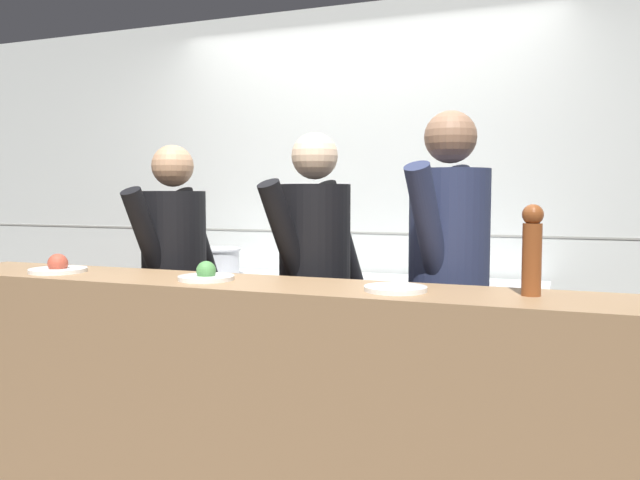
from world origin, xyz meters
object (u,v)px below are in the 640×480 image
object	(u,v)px
chef_head_cook	(175,284)
chef_line	(448,286)
chef_sous	(315,289)
oven_range	(254,346)
pepper_mill	(532,248)
chefs_knife	(382,284)
stock_pot	(215,261)
plated_dish_main	(58,268)
plated_dish_dessert	(395,289)
sauce_pot	(301,264)
plated_dish_appetiser	(206,275)
mixing_bowl_steel	(476,279)

from	to	relation	value
chef_head_cook	chef_line	xyz separation A→B (m)	(1.44, 0.03, 0.06)
chef_line	chef_sous	bearing A→B (deg)	-163.45
oven_range	pepper_mill	xyz separation A→B (m)	(1.70, -1.18, 0.77)
chefs_knife	stock_pot	bearing A→B (deg)	172.61
plated_dish_main	chef_sous	size ratio (longest dim) A/B	0.15
stock_pot	plated_dish_dessert	world-z (taller)	plated_dish_dessert
plated_dish_main	pepper_mill	distance (m)	2.06
chef_sous	oven_range	bearing A→B (deg)	153.44
sauce_pot	pepper_mill	bearing A→B (deg)	-40.97
oven_range	chef_sous	size ratio (longest dim) A/B	0.66
plated_dish_appetiser	pepper_mill	world-z (taller)	pepper_mill
stock_pot	plated_dish_dessert	bearing A→B (deg)	-39.45
plated_dish_dessert	chef_line	world-z (taller)	chef_line
stock_pot	sauce_pot	bearing A→B (deg)	4.36
pepper_mill	chef_line	size ratio (longest dim) A/B	0.18
chefs_knife	chef_line	xyz separation A→B (m)	(0.44, -0.49, 0.08)
mixing_bowl_steel	plated_dish_main	distance (m)	2.11
plated_dish_main	plated_dish_appetiser	distance (m)	0.77
chefs_knife	chef_sous	bearing A→B (deg)	-110.52
sauce_pot	chefs_knife	distance (m)	0.60
plated_dish_dessert	chef_sous	xyz separation A→B (m)	(-0.54, 0.56, -0.11)
chef_sous	plated_dish_dessert	bearing A→B (deg)	-27.54
chef_head_cook	chef_sous	distance (m)	0.80
plated_dish_main	chef_line	xyz separation A→B (m)	(1.67, 0.60, -0.08)
sauce_pot	oven_range	bearing A→B (deg)	-175.68
chefs_knife	chef_head_cook	xyz separation A→B (m)	(-0.99, -0.52, 0.02)
stock_pot	plated_dish_dessert	size ratio (longest dim) A/B	1.42
sauce_pot	chef_sous	size ratio (longest dim) A/B	0.15
sauce_pot	chef_head_cook	size ratio (longest dim) A/B	0.15
chefs_knife	pepper_mill	bearing A→B (deg)	-50.96
mixing_bowl_steel	chefs_knife	distance (m)	0.51
mixing_bowl_steel	sauce_pot	bearing A→B (deg)	176.23
chef_sous	pepper_mill	bearing A→B (deg)	-7.40
stock_pot	sauce_pot	size ratio (longest dim) A/B	1.33
chef_head_cook	chef_line	world-z (taller)	chef_line
stock_pot	plated_dish_dessert	distance (m)	1.93
sauce_pot	chef_line	distance (m)	1.22
sauce_pot	chef_line	world-z (taller)	chef_line
sauce_pot	mixing_bowl_steel	xyz separation A→B (m)	(1.05, -0.07, -0.03)
stock_pot	chef_sous	world-z (taller)	chef_sous
stock_pot	plated_dish_main	bearing A→B (deg)	-94.13
mixing_bowl_steel	plated_dish_main	xyz separation A→B (m)	(-1.72, -1.21, 0.12)
mixing_bowl_steel	pepper_mill	world-z (taller)	pepper_mill
oven_range	plated_dish_dessert	size ratio (longest dim) A/B	4.81
chefs_knife	chef_line	world-z (taller)	chef_line
chef_line	oven_range	bearing A→B (deg)	167.48
oven_range	mixing_bowl_steel	xyz separation A→B (m)	(1.37, -0.05, 0.50)
oven_range	chef_sous	xyz separation A→B (m)	(0.69, -0.69, 0.50)
plated_dish_appetiser	chef_line	distance (m)	1.08
sauce_pot	plated_dish_dessert	bearing A→B (deg)	-54.33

